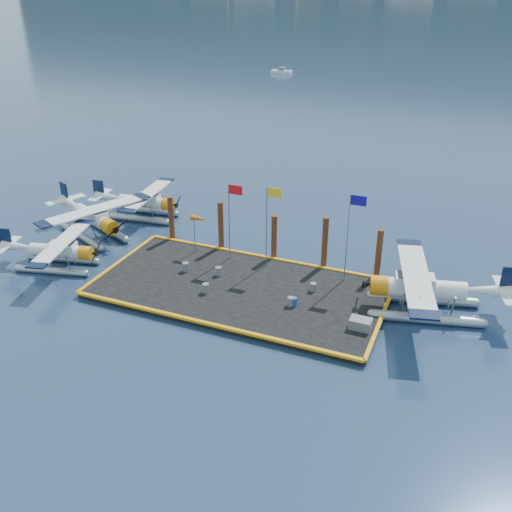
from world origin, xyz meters
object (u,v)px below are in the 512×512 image
(windsock, at_px, (199,219))
(piling_3, at_px, (325,244))
(drum_0, at_px, (186,267))
(piling_4, at_px, (378,256))
(piling_0, at_px, (171,220))
(drum_3, at_px, (206,288))
(flagpole_red, at_px, (231,210))
(seaplane_d, at_px, (420,291))
(piling_1, at_px, (221,227))
(seaplane_b, at_px, (94,220))
(flagpole_yellow, at_px, (269,215))
(flagpole_blue, at_px, (351,226))
(drum_1, at_px, (291,301))
(drum_2, at_px, (294,302))
(piling_2, at_px, (274,239))
(crate, at_px, (361,324))
(seaplane_c, at_px, (145,204))
(drum_5, at_px, (219,271))
(seaplane_a, at_px, (60,253))
(drum_4, at_px, (313,287))

(windsock, xyz_separation_m, piling_3, (9.53, 1.60, -1.08))
(drum_0, height_order, piling_4, piling_4)
(drum_0, bearing_deg, piling_0, 129.18)
(drum_3, relative_size, piling_3, 0.15)
(piling_3, bearing_deg, flagpole_red, -166.75)
(seaplane_d, xyz_separation_m, piling_1, (-15.96, 3.34, 0.45))
(seaplane_b, distance_m, flagpole_yellow, 16.01)
(flagpole_blue, relative_size, piling_3, 1.51)
(drum_1, relative_size, piling_1, 0.15)
(drum_1, relative_size, piling_3, 0.15)
(drum_2, distance_m, piling_1, 10.52)
(piling_4, bearing_deg, drum_0, -160.18)
(drum_3, xyz_separation_m, flagpole_red, (-0.44, 5.35, 3.66))
(piling_2, height_order, piling_4, piling_4)
(drum_3, xyz_separation_m, crate, (10.86, -0.29, 0.00))
(seaplane_b, height_order, flagpole_yellow, flagpole_yellow)
(flagpole_yellow, xyz_separation_m, piling_4, (7.80, 1.60, -2.51))
(seaplane_b, relative_size, flagpole_yellow, 1.56)
(piling_4, bearing_deg, seaplane_d, -44.03)
(seaplane_b, distance_m, piling_4, 23.58)
(flagpole_red, height_order, piling_2, flagpole_red)
(crate, bearing_deg, piling_1, 150.89)
(piling_2, height_order, piling_3, piling_3)
(seaplane_b, bearing_deg, drum_1, 100.02)
(seaplane_c, height_order, flagpole_yellow, flagpole_yellow)
(drum_3, relative_size, flagpole_red, 0.11)
(windsock, height_order, piling_0, piling_0)
(seaplane_d, relative_size, drum_5, 16.56)
(drum_0, height_order, piling_2, piling_2)
(seaplane_d, relative_size, crate, 8.00)
(piling_0, bearing_deg, piling_1, 0.00)
(drum_0, bearing_deg, piling_2, 42.65)
(flagpole_red, height_order, piling_3, flagpole_red)
(seaplane_a, height_order, crate, seaplane_a)
(seaplane_d, bearing_deg, seaplane_a, 84.74)
(seaplane_a, distance_m, drum_1, 18.09)
(flagpole_blue, xyz_separation_m, piling_4, (1.80, 1.60, -2.69))
(seaplane_c, xyz_separation_m, piling_0, (4.85, -3.57, 0.60))
(windsock, bearing_deg, piling_2, 16.15)
(drum_4, distance_m, crate, 5.26)
(seaplane_a, height_order, piling_4, piling_4)
(piling_0, bearing_deg, seaplane_d, -9.28)
(piling_2, bearing_deg, drum_1, -60.38)
(seaplane_d, bearing_deg, drum_1, 97.16)
(seaplane_b, xyz_separation_m, drum_0, (10.39, -3.16, -0.81))
(piling_2, xyz_separation_m, piling_4, (8.00, 0.00, 0.10))
(drum_3, distance_m, piling_4, 12.54)
(flagpole_blue, height_order, piling_2, flagpole_blue)
(seaplane_b, relative_size, crate, 7.25)
(flagpole_red, xyz_separation_m, piling_0, (-6.21, 1.60, -2.40))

